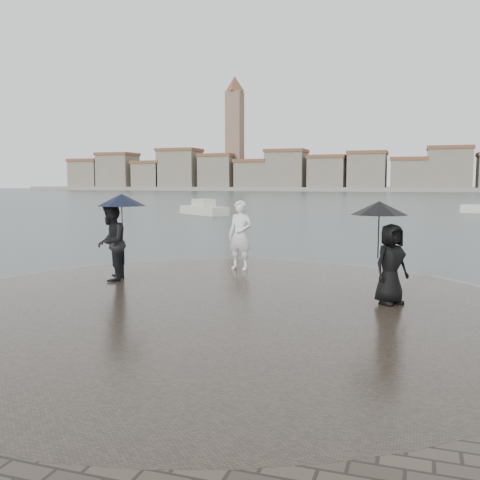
% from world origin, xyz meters
% --- Properties ---
extents(ground, '(400.00, 400.00, 0.00)m').
position_xyz_m(ground, '(0.00, 0.00, 0.00)').
color(ground, '#2B3835').
rests_on(ground, ground).
extents(kerb_ring, '(12.50, 12.50, 0.32)m').
position_xyz_m(kerb_ring, '(0.00, 3.50, 0.16)').
color(kerb_ring, gray).
rests_on(kerb_ring, ground).
extents(quay_tip, '(11.90, 11.90, 0.36)m').
position_xyz_m(quay_tip, '(0.00, 3.50, 0.18)').
color(quay_tip, '#2D261E').
rests_on(quay_tip, ground).
extents(statue, '(0.73, 0.54, 1.83)m').
position_xyz_m(statue, '(-0.90, 7.46, 1.28)').
color(statue, white).
rests_on(statue, quay_tip).
extents(visitor_left, '(1.29, 1.20, 2.04)m').
position_xyz_m(visitor_left, '(-3.17, 4.96, 1.52)').
color(visitor_left, black).
rests_on(visitor_left, quay_tip).
extents(visitor_right, '(1.23, 1.10, 1.95)m').
position_xyz_m(visitor_right, '(3.02, 4.56, 1.51)').
color(visitor_right, black).
rests_on(visitor_right, quay_tip).
extents(far_skyline, '(260.00, 20.00, 37.00)m').
position_xyz_m(far_skyline, '(-6.29, 160.71, 5.61)').
color(far_skyline, gray).
rests_on(far_skyline, ground).
extents(boats, '(41.51, 14.49, 1.50)m').
position_xyz_m(boats, '(6.27, 38.03, 0.38)').
color(boats, beige).
rests_on(boats, ground).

